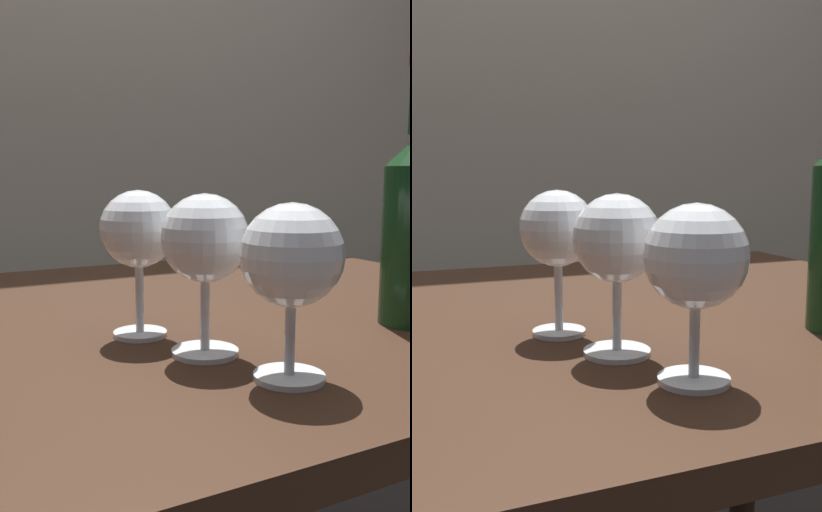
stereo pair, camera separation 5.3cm
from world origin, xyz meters
The scene contains 4 objects.
dining_table centered at (0.00, 0.00, 0.65)m, with size 1.17×0.79×0.76m.
wine_glass_chardonnay centered at (0.05, -0.27, 0.87)m, with size 0.09×0.09×0.15m.
wine_glass_port centered at (0.01, -0.18, 0.87)m, with size 0.08×0.08×0.15m.
wine_glass_white centered at (-0.02, -0.09, 0.88)m, with size 0.08×0.08×0.16m.
Camera 1 is at (-0.23, -0.65, 0.94)m, focal length 39.96 mm.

